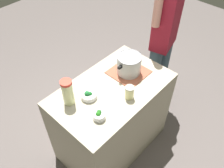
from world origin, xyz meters
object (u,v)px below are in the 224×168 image
at_px(person_cook, 163,41).
at_px(broccoli_bowl_front, 99,115).
at_px(cooking_pot, 129,64).
at_px(mason_jar, 130,92).
at_px(lemonade_pitcher, 68,92).
at_px(broccoli_bowl_center, 89,95).

bearing_deg(person_cook, broccoli_bowl_front, -170.54).
bearing_deg(person_cook, cooking_pot, -177.79).
distance_m(mason_jar, broccoli_bowl_front, 0.34).
relative_size(lemonade_pitcher, broccoli_bowl_center, 1.77).
bearing_deg(cooking_pot, lemonade_pitcher, 168.46).
relative_size(mason_jar, person_cook, 0.07).
height_order(lemonade_pitcher, broccoli_bowl_center, lemonade_pitcher).
height_order(broccoli_bowl_center, person_cook, person_cook).
bearing_deg(cooking_pot, person_cook, 2.21).
xyz_separation_m(cooking_pot, lemonade_pitcher, (-0.63, 0.13, 0.02)).
relative_size(cooking_pot, broccoli_bowl_center, 2.16).
bearing_deg(broccoli_bowl_center, lemonade_pitcher, 150.99).
distance_m(mason_jar, person_cook, 0.89).
bearing_deg(broccoli_bowl_center, mason_jar, -46.84).
distance_m(lemonade_pitcher, mason_jar, 0.52).
distance_m(cooking_pot, person_cook, 0.62).
height_order(mason_jar, broccoli_bowl_center, mason_jar).
xyz_separation_m(lemonade_pitcher, mason_jar, (0.39, -0.34, -0.06)).
bearing_deg(cooking_pot, broccoli_bowl_front, -163.12).
xyz_separation_m(broccoli_bowl_center, person_cook, (1.10, -0.02, 0.01)).
bearing_deg(broccoli_bowl_front, lemonade_pitcher, 100.00).
distance_m(broccoli_bowl_front, broccoli_bowl_center, 0.24).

